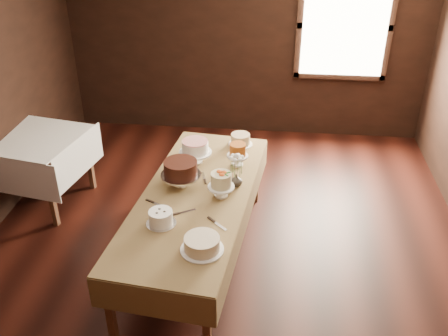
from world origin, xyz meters
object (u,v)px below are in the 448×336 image
at_px(cake_flowers, 221,186).
at_px(cake_cream, 202,244).
at_px(display_table, 196,199).
at_px(cake_lattice, 195,153).
at_px(side_table, 35,145).
at_px(cake_speckled, 240,140).
at_px(cake_server_c, 204,175).
at_px(cake_server_d, 228,183).
at_px(cake_chocolate, 181,174).
at_px(cake_server_a, 188,211).
at_px(cake_server_e, 160,205).
at_px(flower_vase, 236,180).
at_px(cake_swirl, 161,218).
at_px(cake_caramel, 238,156).
at_px(cake_server_b, 220,226).

height_order(cake_flowers, cake_cream, cake_flowers).
bearing_deg(display_table, cake_lattice, 99.09).
xyz_separation_m(side_table, cake_speckled, (2.27, 0.18, 0.10)).
xyz_separation_m(cake_lattice, cake_server_c, (0.12, -0.25, -0.11)).
height_order(side_table, cake_server_d, side_table).
bearing_deg(cake_chocolate, cake_server_a, -72.21).
bearing_deg(cake_lattice, cake_speckled, 46.09).
height_order(cake_server_e, flower_vase, flower_vase).
bearing_deg(cake_speckled, cake_swirl, -109.74).
height_order(cake_caramel, cake_server_e, cake_caramel).
distance_m(cake_swirl, cake_server_c, 0.86).
relative_size(cake_chocolate, cake_server_b, 1.83).
distance_m(cake_flowers, cake_server_c, 0.42).
height_order(cake_server_a, cake_server_b, same).
bearing_deg(cake_server_b, cake_cream, -65.57).
relative_size(cake_lattice, cake_server_c, 1.56).
relative_size(cake_cream, cake_server_e, 1.65).
distance_m(cake_speckled, cake_swirl, 1.62).
height_order(cake_speckled, cake_flowers, cake_flowers).
bearing_deg(cake_speckled, cake_server_a, -105.20).
xyz_separation_m(display_table, cake_server_b, (0.29, -0.46, 0.06)).
relative_size(cake_flowers, cake_server_e, 1.05).
bearing_deg(cake_flowers, flower_vase, 58.10).
bearing_deg(cake_server_a, cake_speckled, 42.99).
xyz_separation_m(display_table, cake_server_a, (-0.03, -0.28, 0.06)).
xyz_separation_m(cake_chocolate, cake_cream, (0.34, -0.92, -0.07)).
relative_size(cake_swirl, cake_server_e, 1.07).
height_order(cake_swirl, cake_server_a, cake_swirl).
bearing_deg(flower_vase, display_table, -152.21).
bearing_deg(cake_speckled, cake_lattice, -133.91).
bearing_deg(cake_flowers, cake_server_a, -133.85).
distance_m(side_table, cake_swirl, 2.19).
bearing_deg(cake_swirl, cake_server_e, 104.25).
height_order(cake_cream, cake_server_e, cake_cream).
bearing_deg(cake_server_c, cake_cream, 172.16).
height_order(cake_server_b, cake_server_e, same).
bearing_deg(cake_server_b, cake_speckled, 131.16).
distance_m(cake_server_d, flower_vase, 0.11).
distance_m(cake_lattice, cake_chocolate, 0.46).
height_order(display_table, cake_chocolate, cake_chocolate).
xyz_separation_m(cake_swirl, cake_cream, (0.39, -0.30, -0.01)).
height_order(cake_server_d, flower_vase, flower_vase).
height_order(cake_flowers, cake_server_c, cake_flowers).
bearing_deg(cake_caramel, side_table, 173.31).
xyz_separation_m(display_table, cake_server_d, (0.28, 0.22, 0.06)).
xyz_separation_m(cake_caramel, cake_chocolate, (-0.49, -0.45, 0.02)).
relative_size(cake_chocolate, cake_server_c, 1.83).
height_order(cake_chocolate, flower_vase, cake_chocolate).
height_order(display_table, cake_swirl, cake_swirl).
height_order(cake_caramel, cake_server_c, cake_caramel).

